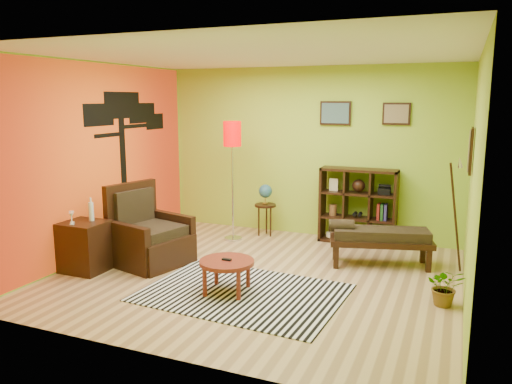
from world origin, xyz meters
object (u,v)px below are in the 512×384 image
at_px(side_cabinet, 85,246).
at_px(cube_shelf, 359,206).
at_px(armchair, 148,239).
at_px(coffee_table, 227,265).
at_px(floor_lamp, 232,145).
at_px(globe_table, 265,197).
at_px(bench, 378,237).
at_px(potted_plant, 445,291).

bearing_deg(side_cabinet, cube_shelf, 41.09).
bearing_deg(cube_shelf, armchair, -140.16).
bearing_deg(coffee_table, floor_lamp, 113.24).
bearing_deg(floor_lamp, coffee_table, -66.76).
distance_m(globe_table, bench, 2.19).
distance_m(floor_lamp, cube_shelf, 2.23).
height_order(side_cabinet, potted_plant, side_cabinet).
bearing_deg(armchair, side_cabinet, -133.99).
xyz_separation_m(bench, potted_plant, (0.92, -1.11, -0.24)).
xyz_separation_m(armchair, bench, (3.00, 1.11, 0.07)).
bearing_deg(bench, potted_plant, -50.30).
relative_size(armchair, side_cabinet, 1.13).
bearing_deg(bench, coffee_table, -131.46).
xyz_separation_m(floor_lamp, globe_table, (0.40, 0.44, -0.90)).
xyz_separation_m(armchair, globe_table, (1.00, 1.96, 0.32)).
bearing_deg(bench, side_cabinet, -154.45).
bearing_deg(cube_shelf, globe_table, -174.29).
relative_size(globe_table, cube_shelf, 0.73).
xyz_separation_m(cube_shelf, potted_plant, (1.39, -2.11, -0.43)).
xyz_separation_m(coffee_table, globe_table, (-0.51, 2.54, 0.32)).
bearing_deg(potted_plant, cube_shelf, 123.31).
bearing_deg(armchair, coffee_table, -21.13).
distance_m(cube_shelf, bench, 1.12).
bearing_deg(potted_plant, bench, 129.70).
xyz_separation_m(armchair, floor_lamp, (0.60, 1.52, 1.22)).
height_order(globe_table, bench, globe_table).
distance_m(coffee_table, potted_plant, 2.49).
bearing_deg(floor_lamp, side_cabinet, -119.22).
xyz_separation_m(floor_lamp, potted_plant, (3.31, -1.52, -1.39)).
height_order(coffee_table, cube_shelf, cube_shelf).
bearing_deg(potted_plant, armchair, -179.96).
height_order(side_cabinet, bench, side_cabinet).
bearing_deg(floor_lamp, armchair, -111.69).
bearing_deg(coffee_table, bench, 48.54).
distance_m(armchair, side_cabinet, 0.84).
distance_m(armchair, globe_table, 2.22).
relative_size(floor_lamp, cube_shelf, 1.61).
xyz_separation_m(side_cabinet, potted_plant, (4.50, 0.61, -0.17)).
relative_size(armchair, globe_table, 1.27).
distance_m(coffee_table, floor_lamp, 2.59).
bearing_deg(side_cabinet, potted_plant, 7.67).
height_order(coffee_table, bench, bench).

